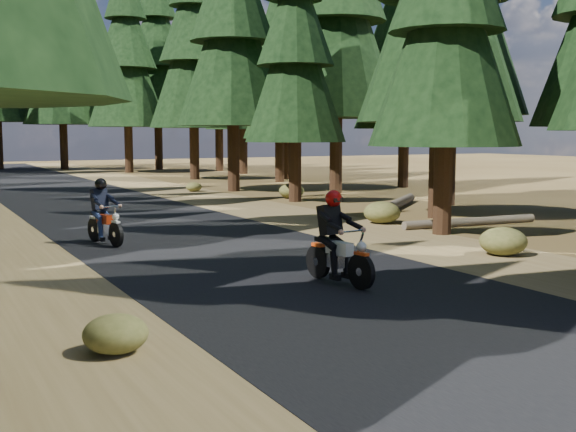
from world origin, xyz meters
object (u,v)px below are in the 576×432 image
object	(u,v)px
log_near	(396,204)
rider_follow	(105,222)
log_far	(471,222)
rider_lead	(339,253)

from	to	relation	value
log_near	rider_follow	xyz separation A→B (m)	(-10.71, -3.22, 0.36)
log_near	log_far	bearing A→B (deg)	-142.64
log_far	log_near	bearing A→B (deg)	83.41
rider_lead	rider_follow	size ratio (longest dim) A/B	1.04
log_near	log_far	xyz separation A→B (m)	(-0.83, -4.63, -0.04)
log_far	rider_lead	xyz separation A→B (m)	(-7.43, -4.93, 0.42)
log_near	log_far	world-z (taller)	log_near
rider_lead	rider_follow	bearing A→B (deg)	-76.09
rider_follow	rider_lead	bearing A→B (deg)	98.97
log_near	rider_follow	world-z (taller)	rider_follow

